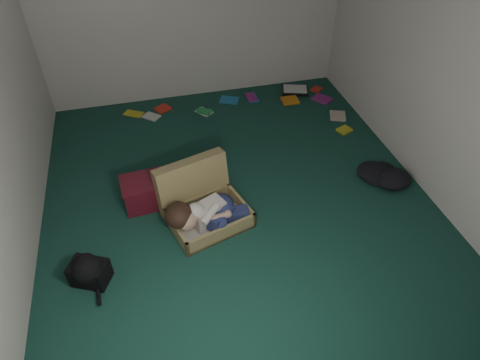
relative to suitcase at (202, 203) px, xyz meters
name	(u,v)px	position (x,y,z in m)	size (l,w,h in m)	color
floor	(237,196)	(0.40, 0.19, -0.17)	(4.50, 4.50, 0.00)	#164136
wall_back	(193,2)	(0.40, 2.44, 1.13)	(4.50, 4.50, 0.00)	silver
wall_front	(346,306)	(0.40, -2.06, 1.13)	(4.50, 4.50, 0.00)	silver
wall_right	(437,62)	(2.40, 0.19, 1.13)	(4.50, 4.50, 0.00)	silver
suitcase	(202,203)	(0.00, 0.00, 0.00)	(0.93, 0.92, 0.56)	#A08F58
person	(206,213)	(0.00, -0.20, 0.04)	(0.84, 0.42, 0.34)	white
maroon_bin	(145,192)	(-0.54, 0.31, -0.01)	(0.48, 0.39, 0.31)	#57111E
backpack	(89,272)	(-1.10, -0.55, -0.05)	(0.39, 0.32, 0.24)	black
clothing_pile	(390,177)	(2.10, -0.02, -0.09)	(0.49, 0.40, 0.16)	black
paper_tray	(295,90)	(1.77, 2.14, -0.14)	(0.44, 0.38, 0.05)	black
book_scatter	(254,106)	(1.08, 1.90, -0.16)	(2.89, 1.37, 0.02)	gold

